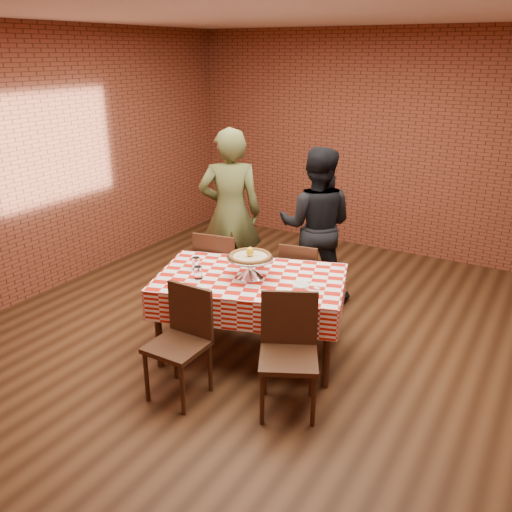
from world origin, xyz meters
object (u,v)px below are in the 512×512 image
object	(u,v)px
diner_black	(316,226)
chair_far_right	(302,281)
chair_near_right	(288,358)
chair_far_left	(223,272)
table	(251,316)
diner_olive	(230,214)
water_glass_right	(196,263)
pizza	(250,257)
water_glass_left	(198,273)
pizza_stand	(250,267)
chair_near_left	(177,347)
condiment_caddy	(260,258)

from	to	relation	value
diner_black	chair_far_right	bearing A→B (deg)	84.48
chair_near_right	chair_far_right	xyz separation A→B (m)	(-0.57, 1.40, -0.03)
chair_near_right	chair_far_left	world-z (taller)	chair_far_left
table	diner_olive	distance (m)	1.46
water_glass_right	chair_near_right	world-z (taller)	chair_near_right
pizza	diner_black	distance (m)	1.37
water_glass_right	chair_near_right	distance (m)	1.33
chair_near_right	diner_olive	size ratio (longest dim) A/B	0.49
water_glass_left	chair_near_right	bearing A→B (deg)	-16.44
chair_far_left	diner_olive	distance (m)	0.70
pizza_stand	chair_far_right	world-z (taller)	pizza_stand
table	chair_near_right	xyz separation A→B (m)	(0.68, -0.58, 0.08)
chair_near_left	diner_black	distance (m)	2.26
table	diner_olive	size ratio (longest dim) A/B	0.86
chair_near_right	chair_far_left	xyz separation A→B (m)	(-1.35, 1.13, 0.00)
table	water_glass_left	size ratio (longest dim) A/B	14.41
condiment_caddy	diner_olive	size ratio (longest dim) A/B	0.08
pizza	water_glass_right	world-z (taller)	pizza
pizza	chair_near_right	bearing A→B (deg)	-39.92
chair_far_right	table	bearing A→B (deg)	72.56
water_glass_right	chair_far_right	world-z (taller)	water_glass_right
water_glass_left	chair_far_left	bearing A→B (deg)	110.65
chair_near_left	chair_far_right	bearing A→B (deg)	81.24
chair_near_right	diner_black	size ratio (longest dim) A/B	0.54
pizza_stand	chair_near_left	bearing A→B (deg)	-100.19
condiment_caddy	chair_near_right	size ratio (longest dim) A/B	0.16
condiment_caddy	pizza	bearing A→B (deg)	-93.89
chair_far_right	diner_black	distance (m)	0.69
pizza_stand	chair_near_left	world-z (taller)	pizza_stand
condiment_caddy	chair_near_right	distance (m)	1.19
pizza_stand	water_glass_right	size ratio (longest dim) A/B	3.71
chair_near_left	diner_black	xyz separation A→B (m)	(0.15, 2.22, 0.40)
water_glass_left	chair_far_right	xyz separation A→B (m)	(0.47, 1.09, -0.38)
table	water_glass_left	distance (m)	0.63
condiment_caddy	chair_near_left	size ratio (longest dim) A/B	0.16
pizza_stand	water_glass_left	bearing A→B (deg)	-144.83
chair_far_left	water_glass_right	bearing A→B (deg)	93.67
pizza_stand	condiment_caddy	size ratio (longest dim) A/B	2.89
pizza_stand	chair_near_right	distance (m)	0.97
pizza	chair_far_left	distance (m)	1.00
diner_black	chair_near_right	bearing A→B (deg)	92.43
chair_near_left	chair_near_right	world-z (taller)	chair_near_right
pizza	chair_far_right	world-z (taller)	pizza
chair_far_left	diner_black	bearing A→B (deg)	-139.88
pizza	chair_far_right	size ratio (longest dim) A/B	0.43
pizza	chair_near_right	size ratio (longest dim) A/B	0.40
table	pizza	world-z (taller)	pizza
water_glass_right	diner_olive	distance (m)	1.20
pizza_stand	water_glass_left	world-z (taller)	pizza_stand
table	water_glass_right	size ratio (longest dim) A/B	14.41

